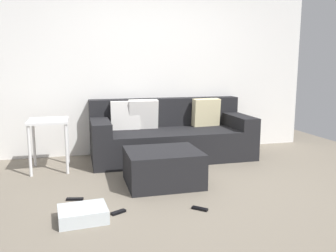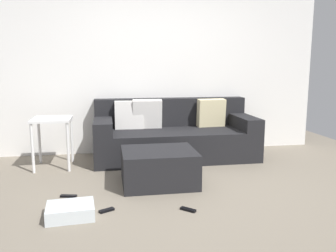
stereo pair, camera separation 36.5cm
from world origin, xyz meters
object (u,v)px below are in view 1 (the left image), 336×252
remote_near_ottoman (200,209)px  remote_under_side_table (75,199)px  side_table (49,128)px  remote_by_storage_bin (118,212)px  storage_bin (83,214)px  ottoman (163,167)px  couch_sectional (170,135)px

remote_near_ottoman → remote_under_side_table: (-1.12, 0.54, 0.00)m
side_table → remote_by_storage_bin: bearing=-66.7°
remote_near_ottoman → remote_under_side_table: bearing=-162.5°
storage_bin → remote_by_storage_bin: (0.31, 0.07, -0.05)m
remote_by_storage_bin → side_table: bearing=85.7°
side_table → remote_under_side_table: 1.30m
ottoman → storage_bin: size_ratio=1.99×
ottoman → remote_by_storage_bin: bearing=-130.4°
ottoman → remote_under_side_table: bearing=-165.0°
couch_sectional → storage_bin: 2.30m
side_table → storage_bin: bearing=-77.4°
couch_sectional → remote_by_storage_bin: 2.09m
couch_sectional → remote_under_side_table: couch_sectional is taller
storage_bin → remote_under_side_table: size_ratio=2.48×
ottoman → remote_under_side_table: 1.02m
couch_sectional → remote_near_ottoman: 1.97m
couch_sectional → ottoman: (-0.39, -1.14, -0.13)m
couch_sectional → storage_bin: bearing=-124.1°
ottoman → remote_by_storage_bin: (-0.58, -0.68, -0.18)m
remote_under_side_table → storage_bin: bearing=-68.7°
ottoman → storage_bin: 1.18m
storage_bin → side_table: (-0.37, 1.65, 0.48)m
remote_by_storage_bin → couch_sectional: bearing=34.4°
remote_near_ottoman → remote_under_side_table: size_ratio=0.92×
ottoman → side_table: 1.58m
side_table → remote_near_ottoman: 2.27m
side_table → remote_under_side_table: size_ratio=3.94×
ottoman → storage_bin: (-0.90, -0.76, -0.14)m
couch_sectional → storage_bin: (-1.28, -1.90, -0.26)m
storage_bin → side_table: side_table is taller
remote_under_side_table → ottoman: bearing=28.4°
remote_near_ottoman → remote_by_storage_bin: size_ratio=1.06×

